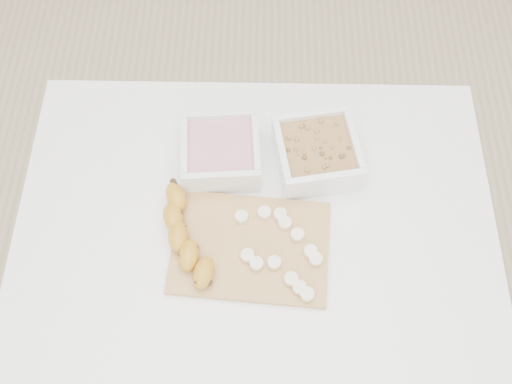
{
  "coord_description": "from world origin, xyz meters",
  "views": [
    {
      "loc": [
        0.01,
        -0.49,
        1.84
      ],
      "look_at": [
        0.0,
        0.03,
        0.81
      ],
      "focal_mm": 40.0,
      "sensor_mm": 36.0,
      "label": 1
    }
  ],
  "objects_px": {
    "table": "(256,235)",
    "banana": "(187,237)",
    "bowl_yogurt": "(221,152)",
    "cutting_board": "(250,247)",
    "bowl_granola": "(317,153)"
  },
  "relations": [
    {
      "from": "cutting_board",
      "to": "bowl_granola",
      "type": "bearing_deg",
      "value": 56.02
    },
    {
      "from": "bowl_granola",
      "to": "banana",
      "type": "xyz_separation_m",
      "value": [
        -0.26,
        -0.2,
        -0.01
      ]
    },
    {
      "from": "table",
      "to": "cutting_board",
      "type": "bearing_deg",
      "value": -98.05
    },
    {
      "from": "table",
      "to": "bowl_yogurt",
      "type": "xyz_separation_m",
      "value": [
        -0.08,
        0.14,
        0.13
      ]
    },
    {
      "from": "table",
      "to": "bowl_yogurt",
      "type": "relative_size",
      "value": 5.76
    },
    {
      "from": "table",
      "to": "bowl_granola",
      "type": "relative_size",
      "value": 5.11
    },
    {
      "from": "bowl_yogurt",
      "to": "bowl_granola",
      "type": "bearing_deg",
      "value": -0.01
    },
    {
      "from": "table",
      "to": "banana",
      "type": "relative_size",
      "value": 4.34
    },
    {
      "from": "bowl_granola",
      "to": "banana",
      "type": "distance_m",
      "value": 0.33
    },
    {
      "from": "table",
      "to": "banana",
      "type": "height_order",
      "value": "banana"
    },
    {
      "from": "table",
      "to": "bowl_yogurt",
      "type": "distance_m",
      "value": 0.21
    },
    {
      "from": "table",
      "to": "banana",
      "type": "distance_m",
      "value": 0.2
    },
    {
      "from": "bowl_granola",
      "to": "cutting_board",
      "type": "distance_m",
      "value": 0.25
    },
    {
      "from": "bowl_yogurt",
      "to": "banana",
      "type": "xyz_separation_m",
      "value": [
        -0.06,
        -0.2,
        -0.0
      ]
    },
    {
      "from": "bowl_granola",
      "to": "banana",
      "type": "bearing_deg",
      "value": -143.52
    }
  ]
}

